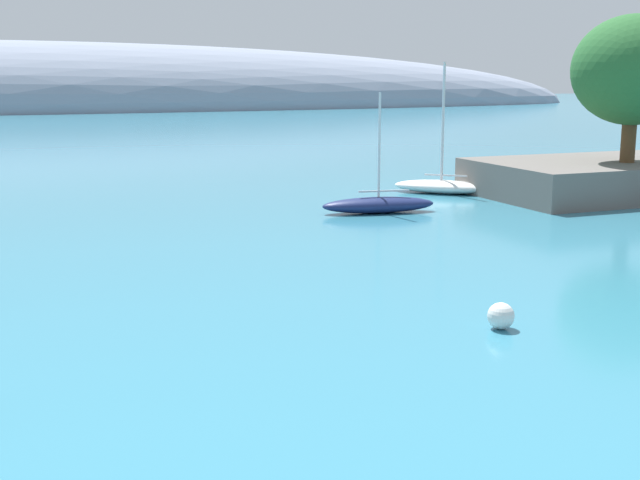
% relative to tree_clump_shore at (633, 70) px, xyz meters
% --- Properties ---
extents(shore_outcrop, '(17.58, 10.97, 2.38)m').
position_rel_tree_clump_shore_xyz_m(shore_outcrop, '(-0.11, 1.59, -7.20)').
color(shore_outcrop, '#66605B').
rests_on(shore_outcrop, ground).
extents(tree_clump_shore, '(7.95, 7.95, 9.62)m').
position_rel_tree_clump_shore_xyz_m(tree_clump_shore, '(0.00, 0.00, 0.00)').
color(tree_clump_shore, brown).
rests_on(tree_clump_shore, shore_outcrop).
extents(sailboat_navy_near_shore, '(7.08, 2.88, 7.09)m').
position_rel_tree_clump_shore_xyz_m(sailboat_navy_near_shore, '(-18.05, 0.54, -7.87)').
color(sailboat_navy_near_shore, navy).
rests_on(sailboat_navy_near_shore, water).
extents(sailboat_white_outer_mooring, '(6.49, 6.16, 8.97)m').
position_rel_tree_clump_shore_xyz_m(sailboat_white_outer_mooring, '(-10.31, 6.52, -7.84)').
color(sailboat_white_outer_mooring, white).
rests_on(sailboat_white_outer_mooring, water).
extents(mooring_buoy_white, '(0.88, 0.88, 0.88)m').
position_rel_tree_clump_shore_xyz_m(mooring_buoy_white, '(-24.54, -21.89, -7.95)').
color(mooring_buoy_white, silver).
rests_on(mooring_buoy_white, water).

